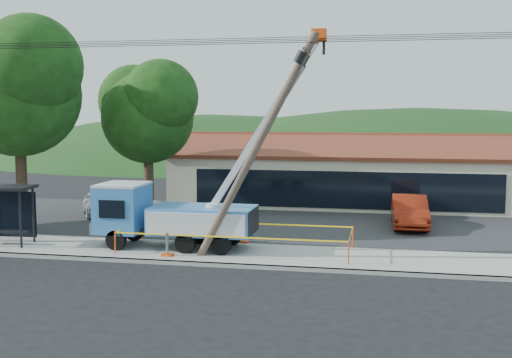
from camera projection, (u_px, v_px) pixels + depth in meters
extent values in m
plane|color=black|center=(204.00, 281.00, 23.09)|extent=(120.00, 120.00, 0.00)
cube|color=gray|center=(219.00, 265.00, 25.12)|extent=(60.00, 0.25, 0.15)
cube|color=gray|center=(230.00, 254.00, 26.98)|extent=(60.00, 4.00, 0.15)
cube|color=#28282B|center=(265.00, 222.00, 34.78)|extent=(60.00, 12.00, 0.10)
cube|color=beige|center=(348.00, 178.00, 41.61)|extent=(22.00, 8.00, 3.40)
cube|color=black|center=(344.00, 190.00, 37.72)|extent=(18.04, 0.08, 2.21)
cube|color=maroon|center=(347.00, 146.00, 39.43)|extent=(22.50, 4.53, 1.52)
cube|color=maroon|center=(350.00, 143.00, 43.33)|extent=(22.50, 4.53, 1.52)
cube|color=maroon|center=(349.00, 134.00, 41.31)|extent=(22.50, 0.30, 0.25)
cylinder|color=#332316|center=(22.00, 180.00, 32.97)|extent=(0.56, 0.56, 5.06)
sphere|color=#12330E|center=(18.00, 95.00, 32.50)|extent=(6.30, 6.30, 6.30)
sphere|color=#12330E|center=(5.00, 73.00, 33.44)|extent=(5.04, 5.04, 5.04)
sphere|color=#12330E|center=(31.00, 66.00, 31.29)|extent=(5.04, 5.04, 5.04)
cylinder|color=#332316|center=(149.00, 180.00, 36.91)|extent=(0.56, 0.56, 4.18)
sphere|color=#12330E|center=(148.00, 117.00, 36.52)|extent=(5.25, 5.25, 5.25)
sphere|color=#12330E|center=(135.00, 101.00, 37.31)|extent=(4.20, 4.20, 4.20)
sphere|color=#12330E|center=(161.00, 97.00, 35.51)|extent=(4.20, 4.20, 4.20)
ellipsoid|color=#1A3D16|center=(210.00, 160.00, 79.64)|extent=(78.40, 56.00, 28.00)
ellipsoid|color=#1A3D16|center=(417.00, 163.00, 74.73)|extent=(89.60, 64.00, 32.00)
cylinder|color=black|center=(224.00, 44.00, 25.17)|extent=(60.00, 0.02, 0.02)
cylinder|color=black|center=(227.00, 42.00, 25.65)|extent=(60.00, 0.02, 0.02)
cylinder|color=black|center=(230.00, 40.00, 26.12)|extent=(60.00, 0.02, 0.02)
cylinder|color=black|center=(232.00, 39.00, 26.50)|extent=(60.00, 0.02, 0.02)
cylinder|color=black|center=(116.00, 240.00, 27.44)|extent=(0.87, 0.29, 0.87)
cylinder|color=black|center=(134.00, 231.00, 29.42)|extent=(0.87, 0.29, 0.87)
cylinder|color=black|center=(185.00, 243.00, 26.83)|extent=(0.87, 0.29, 0.87)
cylinder|color=black|center=(199.00, 234.00, 28.81)|extent=(0.87, 0.29, 0.87)
cylinder|color=black|center=(221.00, 244.00, 26.53)|extent=(0.87, 0.29, 0.87)
cylinder|color=black|center=(233.00, 235.00, 28.50)|extent=(0.87, 0.29, 0.87)
cube|color=black|center=(180.00, 232.00, 27.91)|extent=(6.38, 0.97, 0.24)
cube|color=teal|center=(123.00, 208.00, 28.32)|extent=(1.93, 2.32, 2.03)
cube|color=silver|center=(122.00, 185.00, 28.20)|extent=(1.93, 2.32, 0.12)
cube|color=black|center=(103.00, 205.00, 28.48)|extent=(0.08, 1.74, 0.87)
cube|color=gray|center=(102.00, 225.00, 28.60)|extent=(0.15, 2.22, 0.48)
cube|color=teal|center=(203.00, 220.00, 27.64)|extent=(4.45, 2.32, 1.16)
cylinder|color=silver|center=(214.00, 210.00, 27.49)|extent=(0.68, 0.68, 0.58)
cube|color=silver|center=(265.00, 123.00, 26.65)|extent=(4.70, 0.27, 7.17)
cube|color=gray|center=(272.00, 117.00, 26.57)|extent=(2.83, 0.17, 4.31)
cube|color=#F8450D|center=(319.00, 35.00, 25.65)|extent=(0.58, 0.48, 0.48)
cube|color=#F8450D|center=(167.00, 255.00, 26.37)|extent=(0.44, 0.44, 0.08)
cube|color=#F8450D|center=(244.00, 241.00, 29.08)|extent=(0.44, 0.44, 0.08)
cylinder|color=#4F3D33|center=(256.00, 148.00, 25.56)|extent=(4.99, 0.31, 9.10)
cube|color=#4F3D33|center=(307.00, 50.00, 24.76)|extent=(0.16, 1.76, 0.16)
cylinder|color=black|center=(303.00, 59.00, 25.31)|extent=(0.54, 0.35, 0.60)
cylinder|color=black|center=(300.00, 57.00, 24.36)|extent=(0.54, 0.35, 0.60)
cylinder|color=black|center=(20.00, 219.00, 27.74)|extent=(0.11, 0.11, 2.51)
cylinder|color=black|center=(33.00, 215.00, 28.98)|extent=(0.11, 0.11, 2.51)
cube|color=black|center=(1.00, 187.00, 28.34)|extent=(2.86, 1.92, 0.13)
cube|color=black|center=(10.00, 214.00, 29.15)|extent=(2.50, 0.29, 2.09)
cube|color=black|center=(3.00, 232.00, 28.55)|extent=(2.33, 0.63, 0.08)
cylinder|color=#F8450D|center=(115.00, 242.00, 26.78)|extent=(0.06, 0.06, 0.94)
cylinder|color=#F8450D|center=(349.00, 252.00, 24.88)|extent=(0.06, 0.06, 0.94)
cylinder|color=#F8450D|center=(353.00, 237.00, 27.99)|extent=(0.06, 0.06, 0.94)
cylinder|color=#F8450D|center=(143.00, 228.00, 29.89)|extent=(0.06, 0.06, 0.94)
cube|color=yellow|center=(228.00, 237.00, 25.79)|extent=(9.69, 0.01, 0.06)
cube|color=yellow|center=(351.00, 234.00, 26.39)|extent=(0.01, 3.19, 0.06)
cube|color=yellow|center=(245.00, 223.00, 28.90)|extent=(9.69, 0.01, 0.06)
cube|color=yellow|center=(130.00, 226.00, 28.29)|extent=(0.01, 3.19, 0.06)
imported|color=#B4B7BC|center=(99.00, 217.00, 36.93)|extent=(3.41, 4.24, 1.36)
imported|color=maroon|center=(409.00, 229.00, 33.20)|extent=(1.87, 5.00, 1.63)
imported|color=silver|center=(132.00, 218.00, 36.47)|extent=(4.95, 2.70, 1.36)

